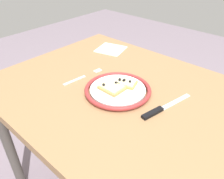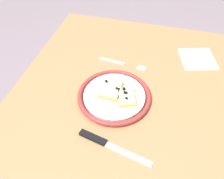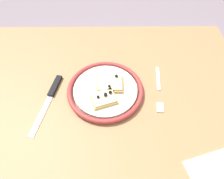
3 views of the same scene
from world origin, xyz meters
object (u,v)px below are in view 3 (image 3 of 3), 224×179
(knife, at_px, (52,93))
(fork, at_px, (159,88))
(dining_table, at_px, (90,109))
(pizza_slice_near, at_px, (110,83))
(plate, at_px, (105,90))
(pizza_slice_far, at_px, (104,98))

(knife, bearing_deg, fork, -176.91)
(dining_table, xyz_separation_m, pizza_slice_near, (-0.08, -0.04, 0.10))
(plate, height_order, pizza_slice_far, pizza_slice_far)
(dining_table, distance_m, plate, 0.11)
(pizza_slice_near, relative_size, fork, 0.46)
(pizza_slice_far, bearing_deg, pizza_slice_near, -107.78)
(pizza_slice_near, height_order, fork, pizza_slice_near)
(dining_table, relative_size, knife, 4.90)
(plate, bearing_deg, knife, 2.78)
(pizza_slice_near, bearing_deg, fork, 177.94)
(pizza_slice_near, bearing_deg, pizza_slice_far, 72.22)
(knife, bearing_deg, pizza_slice_near, -172.50)
(dining_table, bearing_deg, pizza_slice_near, -152.55)
(dining_table, height_order, plate, plate)
(plate, relative_size, fork, 1.31)
(plate, relative_size, pizza_slice_far, 2.74)
(pizza_slice_far, relative_size, knife, 0.40)
(plate, distance_m, fork, 0.19)
(pizza_slice_far, distance_m, knife, 0.19)
(pizza_slice_near, relative_size, pizza_slice_far, 0.97)
(plate, height_order, pizza_slice_near, pizza_slice_near)
(pizza_slice_near, bearing_deg, dining_table, 27.45)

